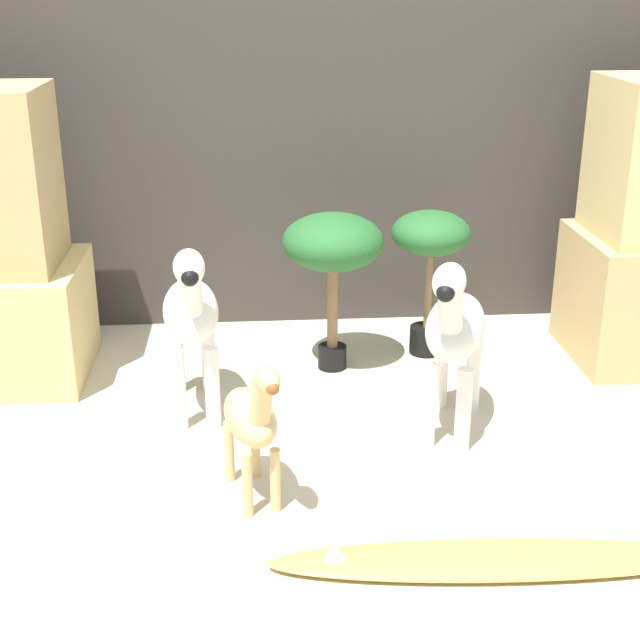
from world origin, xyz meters
TOP-DOWN VIEW (x-y plane):
  - ground_plane at (0.00, 0.00)m, footprint 14.00×14.00m
  - wall_back at (0.00, 1.57)m, footprint 6.40×0.08m
  - zebra_right at (0.34, 0.44)m, footprint 0.32×0.57m
  - zebra_left at (-0.53, 0.65)m, footprint 0.23×0.58m
  - giraffe_figurine at (-0.33, 0.07)m, footprint 0.22×0.41m
  - potted_palm_front at (0.39, 1.13)m, footprint 0.31×0.31m
  - potted_palm_back at (-0.01, 1.00)m, footprint 0.39×0.39m
  - surfboard at (0.30, -0.31)m, footprint 1.21×0.24m

SIDE VIEW (x-z plane):
  - ground_plane at x=0.00m, z-range 0.00..0.00m
  - surfboard at x=0.30m, z-range -0.02..0.06m
  - giraffe_figurine at x=-0.33m, z-range 0.02..0.53m
  - zebra_right at x=0.34m, z-range 0.04..0.71m
  - zebra_left at x=-0.53m, z-range 0.04..0.71m
  - potted_palm_front at x=0.39m, z-range 0.16..0.76m
  - potted_palm_back at x=-0.01m, z-range 0.19..0.82m
  - wall_back at x=0.00m, z-range 0.00..2.20m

